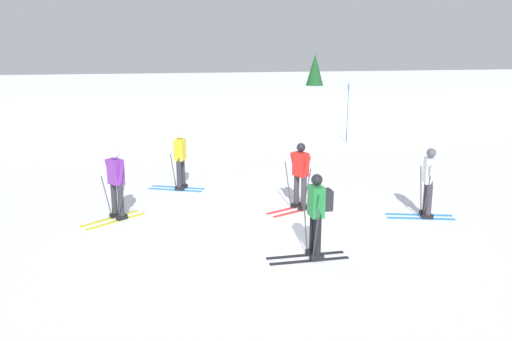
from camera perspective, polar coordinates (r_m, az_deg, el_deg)
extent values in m
plane|color=white|center=(11.94, 1.27, -6.48)|extent=(120.00, 120.00, 0.00)
cube|color=white|center=(30.16, -6.38, 7.60)|extent=(80.00, 9.96, 1.74)
cube|color=#237AC6|center=(13.25, 17.53, -5.02)|extent=(1.56, 0.52, 0.02)
cube|color=#237AC6|center=(13.51, 17.28, -4.63)|extent=(1.56, 0.52, 0.02)
cube|color=black|center=(13.26, 18.19, -4.77)|extent=(0.28, 0.19, 0.10)
cube|color=black|center=(13.52, 17.92, -4.39)|extent=(0.28, 0.19, 0.10)
cylinder|color=#38333D|center=(13.12, 18.34, -2.80)|extent=(0.14, 0.14, 0.85)
cylinder|color=#38333D|center=(13.39, 18.07, -2.46)|extent=(0.14, 0.14, 0.85)
cube|color=white|center=(13.10, 18.41, -0.01)|extent=(0.33, 0.43, 0.60)
cylinder|color=white|center=(12.86, 18.57, -0.33)|extent=(0.16, 0.27, 0.55)
cylinder|color=white|center=(13.33, 18.08, 0.20)|extent=(0.16, 0.27, 0.55)
sphere|color=#4C4C56|center=(13.01, 18.56, 1.83)|extent=(0.22, 0.22, 0.22)
cylinder|color=#38383D|center=(12.95, 18.08, -2.83)|extent=(0.14, 0.41, 1.17)
cylinder|color=#38383D|center=(13.50, 17.53, -2.12)|extent=(0.14, 0.41, 1.17)
cube|color=red|center=(13.24, 4.69, -4.41)|extent=(1.49, 0.76, 0.02)
cube|color=red|center=(13.44, 3.91, -4.11)|extent=(1.49, 0.76, 0.02)
cube|color=black|center=(13.31, 5.19, -4.04)|extent=(0.29, 0.22, 0.10)
cube|color=black|center=(13.51, 4.40, -3.75)|extent=(0.29, 0.22, 0.10)
cylinder|color=#38333D|center=(13.17, 5.23, -2.07)|extent=(0.14, 0.14, 0.85)
cylinder|color=#38333D|center=(13.38, 4.44, -1.81)|extent=(0.14, 0.14, 0.85)
cube|color=red|center=(13.12, 4.89, 0.69)|extent=(0.38, 0.45, 0.60)
cylinder|color=red|center=(12.92, 5.55, 0.42)|extent=(0.19, 0.27, 0.55)
cylinder|color=red|center=(13.29, 4.12, 0.82)|extent=(0.19, 0.27, 0.55)
sphere|color=black|center=(13.03, 4.93, 2.53)|extent=(0.22, 0.22, 0.22)
cylinder|color=#38383D|center=(12.94, 5.54, -2.22)|extent=(0.14, 0.27, 1.16)
cylinder|color=#38383D|center=(13.46, 3.52, -1.54)|extent=(0.14, 0.27, 1.16)
cube|color=black|center=(10.37, 5.85, -9.76)|extent=(1.60, 0.13, 0.02)
cube|color=black|center=(10.62, 5.38, -9.17)|extent=(1.60, 0.13, 0.02)
cube|color=black|center=(10.39, 6.66, -9.37)|extent=(0.26, 0.13, 0.10)
cube|color=black|center=(10.64, 6.17, -8.80)|extent=(0.26, 0.13, 0.10)
cylinder|color=black|center=(10.21, 6.73, -6.93)|extent=(0.14, 0.14, 0.85)
cylinder|color=black|center=(10.46, 6.24, -6.40)|extent=(0.14, 0.14, 0.85)
cube|color=#23843D|center=(10.14, 6.58, -3.35)|extent=(0.25, 0.39, 0.60)
cylinder|color=#23843D|center=(9.91, 6.93, -3.84)|extent=(0.10, 0.26, 0.55)
cylinder|color=#23843D|center=(10.36, 6.03, -3.02)|extent=(0.10, 0.26, 0.55)
sphere|color=black|center=(10.02, 6.65, -1.00)|extent=(0.22, 0.22, 0.22)
cylinder|color=#38383D|center=(10.01, 6.53, -7.14)|extent=(0.03, 0.35, 1.17)
cylinder|color=#38383D|center=(10.59, 5.41, -5.92)|extent=(0.03, 0.35, 1.17)
cube|color=#232328|center=(10.20, 7.70, -3.16)|extent=(0.19, 0.28, 0.40)
cube|color=#237AC6|center=(15.18, -8.85, -2.11)|extent=(1.51, 0.71, 0.02)
cube|color=#237AC6|center=(15.43, -8.48, -1.83)|extent=(1.51, 0.71, 0.02)
cube|color=black|center=(15.11, -8.32, -1.93)|extent=(0.29, 0.21, 0.10)
cube|color=black|center=(15.37, -7.96, -1.65)|extent=(0.29, 0.21, 0.10)
cylinder|color=#2D2D33|center=(14.99, -8.39, -0.18)|extent=(0.14, 0.14, 0.85)
cylinder|color=#2D2D33|center=(15.25, -8.02, 0.07)|extent=(0.14, 0.14, 0.85)
cube|color=yellow|center=(14.98, -8.28, 2.26)|extent=(0.37, 0.44, 0.60)
cylinder|color=yellow|center=(14.76, -8.69, 2.02)|extent=(0.18, 0.27, 0.55)
cylinder|color=yellow|center=(15.22, -8.03, 2.41)|extent=(0.18, 0.27, 0.55)
sphere|color=silver|center=(14.90, -8.34, 3.88)|extent=(0.22, 0.22, 0.22)
cylinder|color=#38383D|center=(14.88, -8.96, -0.20)|extent=(0.18, 0.39, 1.15)
cylinder|color=#38383D|center=(15.41, -8.18, 0.32)|extent=(0.18, 0.39, 1.15)
cube|color=gold|center=(12.89, -14.94, -5.36)|extent=(1.34, 1.03, 0.02)
cube|color=gold|center=(13.12, -15.61, -5.07)|extent=(1.34, 1.03, 0.02)
cube|color=black|center=(12.95, -14.40, -4.96)|extent=(0.28, 0.25, 0.10)
cube|color=black|center=(13.17, -15.08, -4.68)|extent=(0.28, 0.25, 0.10)
cylinder|color=#2D2D33|center=(12.80, -14.53, -2.95)|extent=(0.14, 0.14, 0.85)
cylinder|color=#2D2D33|center=(13.03, -15.21, -2.70)|extent=(0.14, 0.14, 0.85)
cube|color=purple|center=(12.76, -15.05, -0.13)|extent=(0.42, 0.45, 0.60)
cylinder|color=purple|center=(12.54, -14.50, -0.39)|extent=(0.23, 0.26, 0.55)
cylinder|color=purple|center=(12.95, -15.72, -0.02)|extent=(0.23, 0.26, 0.55)
sphere|color=silver|center=(12.66, -15.17, 1.76)|extent=(0.22, 0.22, 0.22)
cylinder|color=#38383D|center=(12.63, -14.49, -3.38)|extent=(0.26, 0.33, 1.01)
cylinder|color=#38383D|center=(13.13, -15.95, -2.82)|extent=(0.26, 0.33, 1.01)
cylinder|color=#1E56AD|center=(22.49, 9.94, 6.21)|extent=(0.04, 0.04, 2.44)
cylinder|color=#513823|center=(29.93, 6.31, 6.39)|extent=(0.25, 0.25, 0.54)
cone|color=#194C23|center=(29.76, 6.40, 9.71)|extent=(1.65, 1.65, 2.93)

